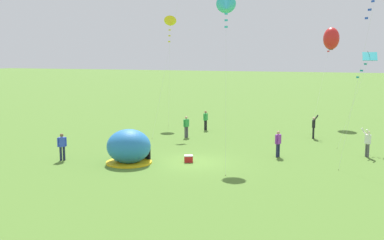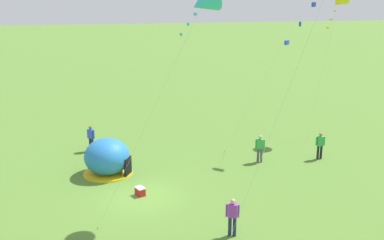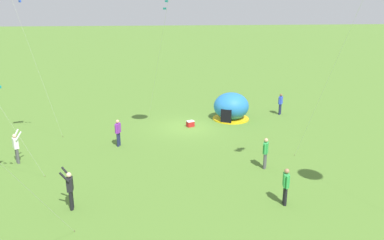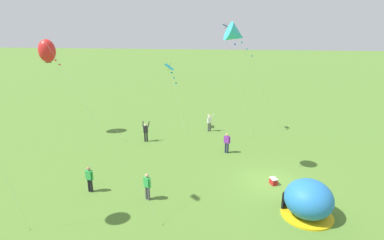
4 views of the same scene
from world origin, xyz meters
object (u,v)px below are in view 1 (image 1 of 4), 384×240
object	(u,v)px
person_far_back	(186,126)
kite_teal	(368,59)
cooler_box	(189,159)
person_watching_sky	(368,142)
kite_yellow	(170,23)
person_flying_kite	(314,126)
person_strolling	(206,119)
kite_red	(331,39)
kite_cyan	(226,6)
person_center_field	(62,145)
popup_tent	(129,147)
kite_blue	(374,0)
person_near_tent	(278,142)

from	to	relation	value
person_far_back	kite_teal	distance (m)	14.45
cooler_box	kite_teal	size ratio (longest dim) A/B	0.09
person_watching_sky	kite_yellow	size ratio (longest dim) A/B	0.18
person_flying_kite	person_strolling	distance (m)	9.34
person_watching_sky	person_strolling	bearing A→B (deg)	154.56
person_flying_kite	kite_red	bearing A→B (deg)	86.87
person_flying_kite	kite_yellow	size ratio (longest dim) A/B	0.18
kite_cyan	kite_teal	distance (m)	11.36
cooler_box	person_watching_sky	world-z (taller)	person_watching_sky
cooler_box	person_center_field	bearing A→B (deg)	-163.08
popup_tent	person_center_field	world-z (taller)	popup_tent
person_flying_kite	person_watching_sky	bearing A→B (deg)	-54.73
kite_blue	person_near_tent	bearing A→B (deg)	-175.53
person_flying_kite	kite_teal	distance (m)	6.64
popup_tent	kite_red	distance (m)	24.94
kite_yellow	kite_blue	world-z (taller)	kite_blue
kite_red	person_near_tent	bearing A→B (deg)	-97.01
cooler_box	kite_red	xyz separation A→B (m)	(7.00, 20.08, 7.89)
kite_blue	kite_red	xyz separation A→B (m)	(-3.25, 16.32, -1.67)
person_strolling	person_far_back	size ratio (longest dim) A/B	1.00
kite_red	cooler_box	bearing A→B (deg)	-109.22
kite_teal	kite_blue	size ratio (longest dim) A/B	0.65
cooler_box	person_far_back	bearing A→B (deg)	111.96
person_near_tent	person_flying_kite	world-z (taller)	person_flying_kite
person_near_tent	kite_yellow	xyz separation A→B (m)	(-12.48, 11.56, 8.60)
person_watching_sky	kite_red	size ratio (longest dim) A/B	0.21
popup_tent	person_far_back	bearing A→B (deg)	88.64
person_near_tent	person_watching_sky	bearing A→B (deg)	20.36
person_strolling	kite_blue	bearing A→B (deg)	-31.10
person_center_field	person_flying_kite	bearing A→B (deg)	43.07
kite_cyan	person_strolling	bearing A→B (deg)	116.12
kite_cyan	popup_tent	bearing A→B (deg)	-137.74
person_strolling	kite_red	bearing A→B (deg)	40.71
person_flying_kite	person_near_tent	bearing A→B (deg)	-101.67
person_near_tent	person_far_back	size ratio (longest dim) A/B	1.00
person_center_field	kite_red	world-z (taller)	kite_red
person_flying_kite	kite_yellow	bearing A→B (deg)	163.94
person_center_field	kite_yellow	xyz separation A→B (m)	(0.07, 17.23, 8.60)
person_center_field	person_strolling	size ratio (longest dim) A/B	1.00
kite_yellow	person_near_tent	bearing A→B (deg)	-42.80
person_center_field	kite_teal	distance (m)	21.94
popup_tent	person_watching_sky	distance (m)	15.34
person_far_back	person_watching_sky	bearing A→B (deg)	-10.05
cooler_box	person_watching_sky	size ratio (longest dim) A/B	0.33
person_strolling	person_watching_sky	distance (m)	14.61
cooler_box	person_near_tent	bearing A→B (deg)	34.14
cooler_box	kite_red	size ratio (longest dim) A/B	0.07
person_flying_kite	kite_teal	size ratio (longest dim) A/B	0.28
person_flying_kite	person_strolling	xyz separation A→B (m)	(-9.30, 0.78, -0.03)
person_near_tent	kite_red	size ratio (longest dim) A/B	0.19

